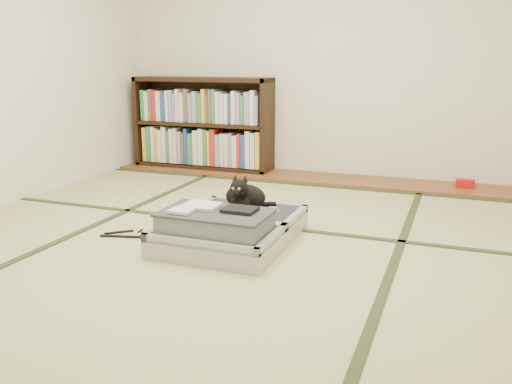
% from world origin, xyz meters
% --- Properties ---
extents(floor, '(4.50, 4.50, 0.00)m').
position_xyz_m(floor, '(0.00, 0.00, 0.00)').
color(floor, tan).
rests_on(floor, ground).
extents(wood_strip, '(4.00, 0.50, 0.02)m').
position_xyz_m(wood_strip, '(0.00, 2.00, 0.01)').
color(wood_strip, brown).
rests_on(wood_strip, ground).
extents(red_item, '(0.16, 0.11, 0.07)m').
position_xyz_m(red_item, '(1.36, 2.03, 0.06)').
color(red_item, '#B80E13').
rests_on(red_item, wood_strip).
extents(tatami_borders, '(4.00, 4.50, 0.01)m').
position_xyz_m(tatami_borders, '(0.00, 0.49, 0.00)').
color(tatami_borders, '#2D381E').
rests_on(tatami_borders, ground).
extents(bookcase, '(1.44, 0.33, 0.93)m').
position_xyz_m(bookcase, '(-1.18, 2.07, 0.45)').
color(bookcase, black).
rests_on(bookcase, wood_strip).
extents(suitcase, '(0.71, 0.95, 0.28)m').
position_xyz_m(suitcase, '(0.01, -0.01, 0.10)').
color(suitcase, '#A1A1A6').
rests_on(suitcase, floor).
extents(cat, '(0.32, 0.32, 0.25)m').
position_xyz_m(cat, '(-0.01, 0.29, 0.23)').
color(cat, black).
rests_on(cat, suitcase).
extents(cable_coil, '(0.10, 0.10, 0.02)m').
position_xyz_m(cable_coil, '(0.17, 0.32, 0.15)').
color(cable_coil, white).
rests_on(cable_coil, suitcase).
extents(hanger, '(0.39, 0.22, 0.01)m').
position_xyz_m(hanger, '(-0.63, -0.10, 0.01)').
color(hanger, black).
rests_on(hanger, floor).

